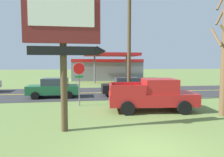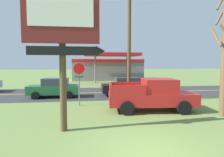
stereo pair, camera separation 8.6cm
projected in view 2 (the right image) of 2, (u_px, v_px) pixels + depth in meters
ground_plane at (146, 152)px, 6.32m from camera, size 180.00×180.00×0.00m
road_asphalt at (105, 93)px, 19.15m from camera, size 140.00×8.00×0.02m
road_centre_line at (105, 92)px, 19.15m from camera, size 126.00×0.20×0.01m
motel_sign at (64, 34)px, 7.91m from camera, size 3.32×0.54×5.95m
stop_sign at (79, 76)px, 13.13m from camera, size 0.80×0.08×2.95m
utility_pole at (129, 35)px, 13.83m from camera, size 1.96×0.26×9.26m
gas_station at (107, 69)px, 34.47m from camera, size 12.00×11.50×4.40m
pickup_red_parked_on_lawn at (153, 95)px, 11.81m from camera, size 5.37×2.63×1.96m
car_black_near_lane at (126, 86)px, 17.35m from camera, size 4.20×2.00×1.64m
car_green_mid_lane at (54, 88)px, 16.48m from camera, size 4.20×2.00×1.64m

